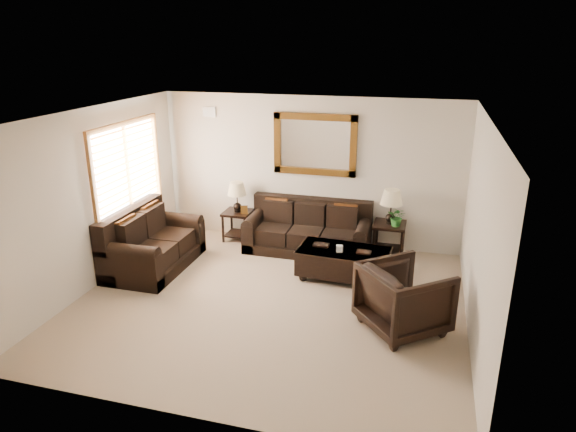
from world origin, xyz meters
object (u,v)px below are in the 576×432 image
(end_table_right, at_px, (391,213))
(armchair, at_px, (404,295))
(sofa, at_px, (308,233))
(loveseat, at_px, (150,246))
(coffee_table, at_px, (344,260))
(end_table_left, at_px, (237,203))

(end_table_right, height_order, armchair, end_table_right)
(sofa, relative_size, armchair, 2.22)
(loveseat, xyz_separation_m, coffee_table, (3.17, 0.43, -0.06))
(coffee_table, height_order, armchair, armchair)
(loveseat, distance_m, armchair, 4.27)
(sofa, bearing_deg, coffee_table, -50.60)
(end_table_right, bearing_deg, end_table_left, 179.64)
(loveseat, bearing_deg, sofa, -59.29)
(end_table_left, bearing_deg, sofa, -5.54)
(coffee_table, bearing_deg, loveseat, -168.67)
(end_table_right, xyz_separation_m, armchair, (0.39, -2.40, -0.29))
(end_table_left, xyz_separation_m, armchair, (3.21, -2.42, -0.24))
(loveseat, relative_size, coffee_table, 1.20)
(sofa, xyz_separation_m, loveseat, (-2.37, -1.41, 0.04))
(sofa, distance_m, loveseat, 2.76)
(end_table_right, relative_size, armchair, 1.22)
(armchair, bearing_deg, coffee_table, -2.15)
(coffee_table, bearing_deg, end_table_right, 64.26)
(loveseat, bearing_deg, end_table_left, -32.11)
(sofa, bearing_deg, end_table_left, 174.46)
(end_table_right, distance_m, coffee_table, 1.35)
(loveseat, height_order, end_table_right, end_table_right)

